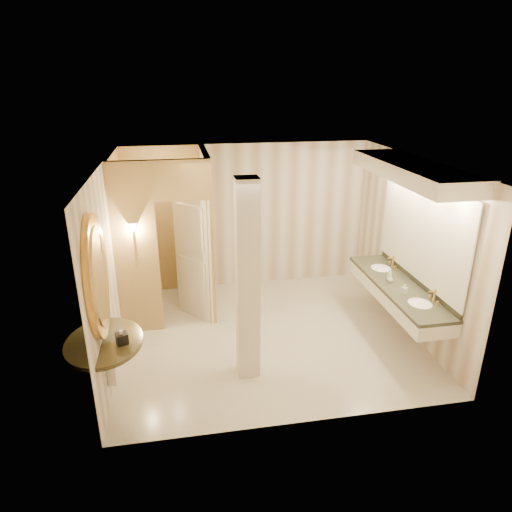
{
  "coord_description": "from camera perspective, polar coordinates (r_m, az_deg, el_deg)",
  "views": [
    {
      "loc": [
        -1.26,
        -6.12,
        3.78
      ],
      "look_at": [
        -0.15,
        0.2,
        1.26
      ],
      "focal_mm": 32.0,
      "sensor_mm": 36.0,
      "label": 1
    }
  ],
  "objects": [
    {
      "name": "console_shelf",
      "position": [
        5.55,
        -18.89,
        -5.78
      ],
      "size": [
        1.13,
        1.13,
        2.02
      ],
      "color": "black",
      "rests_on": "floor"
    },
    {
      "name": "soap_bottle_b",
      "position": [
        7.23,
        16.45,
        -2.75
      ],
      "size": [
        0.1,
        0.1,
        0.11
      ],
      "primitive_type": "imported",
      "rotation": [
        0.0,
        0.0,
        -0.2
      ],
      "color": "silver",
      "rests_on": "vanity"
    },
    {
      "name": "wall_left",
      "position": [
        6.66,
        -17.83,
        -1.09
      ],
      "size": [
        0.02,
        4.0,
        2.7
      ],
      "primitive_type": "cube",
      "color": "beige",
      "rests_on": "floor"
    },
    {
      "name": "wall_front",
      "position": [
        4.95,
        6.18,
        -8.17
      ],
      "size": [
        4.5,
        0.02,
        2.7
      ],
      "primitive_type": "cube",
      "color": "beige",
      "rests_on": "floor"
    },
    {
      "name": "soap_bottle_c",
      "position": [
        7.29,
        16.33,
        -2.18
      ],
      "size": [
        0.09,
        0.09,
        0.19
      ],
      "primitive_type": "imported",
      "rotation": [
        0.0,
        0.0,
        -0.18
      ],
      "color": "#C6B28C",
      "rests_on": "vanity"
    },
    {
      "name": "tissue_box",
      "position": [
        5.63,
        -16.42,
        -9.85
      ],
      "size": [
        0.16,
        0.16,
        0.13
      ],
      "primitive_type": "cube",
      "rotation": [
        0.0,
        0.0,
        0.32
      ],
      "color": "black",
      "rests_on": "console_shelf"
    },
    {
      "name": "soap_bottle_a",
      "position": [
        6.91,
        18.04,
        -3.93
      ],
      "size": [
        0.08,
        0.08,
        0.14
      ],
      "primitive_type": "imported",
      "rotation": [
        0.0,
        0.0,
        0.34
      ],
      "color": "beige",
      "rests_on": "vanity"
    },
    {
      "name": "floor",
      "position": [
        7.3,
        1.42,
        -9.78
      ],
      "size": [
        4.5,
        4.5,
        0.0
      ],
      "primitive_type": "plane",
      "color": "beige",
      "rests_on": "ground"
    },
    {
      "name": "pillar",
      "position": [
        5.81,
        -1.06,
        -3.31
      ],
      "size": [
        0.29,
        0.29,
        2.7
      ],
      "primitive_type": "cube",
      "color": "white",
      "rests_on": "floor"
    },
    {
      "name": "wall_back",
      "position": [
        8.57,
        -1.14,
        4.93
      ],
      "size": [
        4.5,
        0.02,
        2.7
      ],
      "primitive_type": "cube",
      "color": "beige",
      "rests_on": "floor"
    },
    {
      "name": "wall_sconce",
      "position": [
        6.89,
        -15.1,
        3.36
      ],
      "size": [
        0.14,
        0.14,
        0.42
      ],
      "color": "gold",
      "rests_on": "toilet_closet"
    },
    {
      "name": "wall_right",
      "position": [
        7.46,
        18.72,
        1.23
      ],
      "size": [
        0.02,
        4.0,
        2.7
      ],
      "primitive_type": "cube",
      "color": "beige",
      "rests_on": "floor"
    },
    {
      "name": "vanity",
      "position": [
        6.97,
        18.32,
        2.3
      ],
      "size": [
        0.75,
        2.55,
        2.09
      ],
      "color": "white",
      "rests_on": "floor"
    },
    {
      "name": "toilet_closet",
      "position": [
        7.47,
        -8.53,
        2.48
      ],
      "size": [
        1.5,
        1.55,
        2.7
      ],
      "color": "tan",
      "rests_on": "floor"
    },
    {
      "name": "toilet",
      "position": [
        8.35,
        -8.18,
        -2.73
      ],
      "size": [
        0.62,
        0.87,
        0.8
      ],
      "primitive_type": "imported",
      "rotation": [
        0.0,
        0.0,
        3.39
      ],
      "color": "white",
      "rests_on": "floor"
    },
    {
      "name": "ceiling",
      "position": [
        6.34,
        1.65,
        11.59
      ],
      "size": [
        4.5,
        4.5,
        0.0
      ],
      "primitive_type": "plane",
      "rotation": [
        3.14,
        0.0,
        0.0
      ],
      "color": "white",
      "rests_on": "wall_back"
    }
  ]
}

